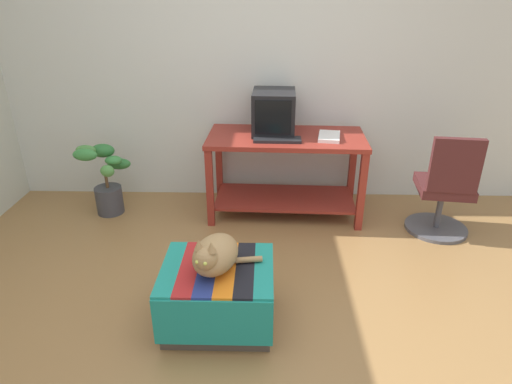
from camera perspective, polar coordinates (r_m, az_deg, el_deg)
The scene contains 11 objects.
ground_plane at distance 2.84m, azimuth -0.94°, elevation -17.60°, with size 14.00×14.00×0.00m, color olive.
back_wall at distance 4.18m, azimuth 0.08°, elevation 16.49°, with size 8.00×0.10×2.60m, color silver.
desk at distance 3.95m, azimuth 3.84°, elevation 4.01°, with size 1.39×0.71×0.74m.
tv_monitor at distance 3.91m, azimuth 2.30°, elevation 10.22°, with size 0.38×0.44×0.37m.
keyboard at distance 3.73m, azimuth 2.77°, elevation 6.79°, with size 0.40×0.15×0.02m, color black.
book at distance 3.84m, azimuth 9.45°, elevation 7.09°, with size 0.18×0.28×0.03m, color white.
ottoman_with_blanket at distance 2.79m, azimuth -4.92°, elevation -13.11°, with size 0.67×0.58×0.40m.
cat at distance 2.59m, azimuth -5.36°, elevation -8.10°, with size 0.45×0.42×0.27m.
potted_plant at distance 4.24m, azimuth -18.74°, elevation 1.34°, with size 0.44×0.34×0.67m.
office_chair at distance 3.95m, azimuth 23.24°, elevation 0.00°, with size 0.52×0.52×0.89m.
pen at distance 3.94m, azimuth 8.67°, elevation 7.41°, with size 0.01×0.01×0.14m, color #2351B2.
Camera 1 is at (0.10, -2.08, 1.92)m, focal length 30.92 mm.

